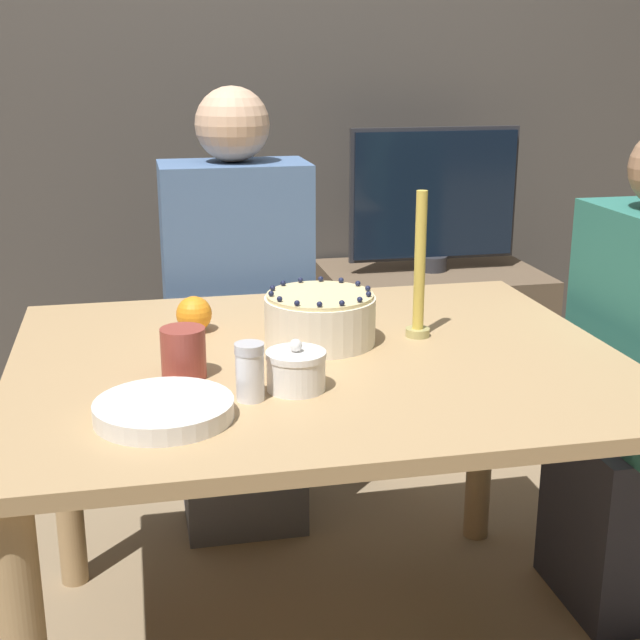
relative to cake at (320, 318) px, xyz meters
The scene contains 12 objects.
wall_behind 1.41m from the cake, 90.98° to the left, with size 8.00×0.05×2.60m.
dining_table 0.19m from the cake, 105.17° to the right, with size 1.24×1.01×0.74m.
cake is the anchor object (origin of this frame).
sugar_bowl 0.28m from the cake, 110.99° to the right, with size 0.11×0.11×0.10m.
sugar_shaker 0.35m from the cake, 122.76° to the right, with size 0.05×0.05×0.11m.
plate_stack 0.49m from the cake, 134.47° to the right, with size 0.24×0.24×0.03m.
candle 0.23m from the cake, ahead, with size 0.05×0.05×0.32m.
cup 0.34m from the cake, 152.74° to the right, with size 0.09×0.09×0.10m.
orange_fruit_0 0.29m from the cake, 151.93° to the left, with size 0.08×0.08×0.08m.
person_man_blue_shirt 0.68m from the cake, 99.49° to the left, with size 0.40×0.34×1.25m.
side_cabinet 1.28m from the cake, 59.32° to the left, with size 0.72×0.51×0.63m.
tv_monitor 1.19m from the cake, 59.39° to the left, with size 0.57×0.10×0.48m.
Camera 1 is at (-0.35, -1.69, 1.33)m, focal length 50.00 mm.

